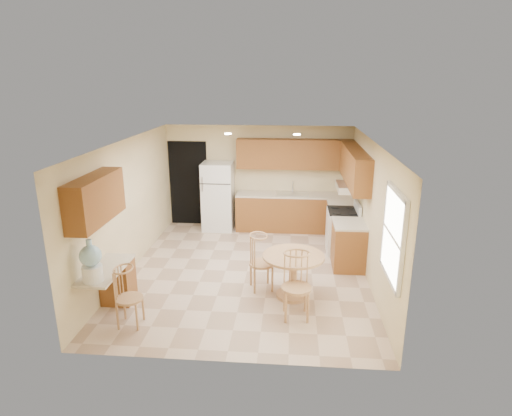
# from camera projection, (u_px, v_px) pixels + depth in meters

# --- Properties ---
(floor) EXTENTS (5.50, 5.50, 0.00)m
(floor) POSITION_uv_depth(u_px,v_px,m) (247.00, 271.00, 8.24)
(floor) COLOR #CAAD92
(floor) RESTS_ON ground
(ceiling) EXTENTS (4.50, 5.50, 0.02)m
(ceiling) POSITION_uv_depth(u_px,v_px,m) (246.00, 142.00, 7.51)
(ceiling) COLOR white
(ceiling) RESTS_ON wall_back
(wall_back) EXTENTS (4.50, 0.02, 2.50)m
(wall_back) POSITION_uv_depth(u_px,v_px,m) (258.00, 177.00, 10.50)
(wall_back) COLOR beige
(wall_back) RESTS_ON floor
(wall_front) EXTENTS (4.50, 0.02, 2.50)m
(wall_front) POSITION_uv_depth(u_px,v_px,m) (223.00, 275.00, 5.25)
(wall_front) COLOR beige
(wall_front) RESTS_ON floor
(wall_left) EXTENTS (0.02, 5.50, 2.50)m
(wall_left) POSITION_uv_depth(u_px,v_px,m) (128.00, 207.00, 8.06)
(wall_left) COLOR beige
(wall_left) RESTS_ON floor
(wall_right) EXTENTS (0.02, 5.50, 2.50)m
(wall_right) POSITION_uv_depth(u_px,v_px,m) (371.00, 213.00, 7.70)
(wall_right) COLOR beige
(wall_right) RESTS_ON floor
(doorway) EXTENTS (0.90, 0.02, 2.10)m
(doorway) POSITION_uv_depth(u_px,v_px,m) (189.00, 183.00, 10.68)
(doorway) COLOR black
(doorway) RESTS_ON floor
(base_cab_back) EXTENTS (2.75, 0.60, 0.87)m
(base_cab_back) POSITION_uv_depth(u_px,v_px,m) (293.00, 213.00, 10.38)
(base_cab_back) COLOR brown
(base_cab_back) RESTS_ON floor
(counter_back) EXTENTS (2.75, 0.63, 0.04)m
(counter_back) POSITION_uv_depth(u_px,v_px,m) (294.00, 195.00, 10.25)
(counter_back) COLOR beige
(counter_back) RESTS_ON base_cab_back
(base_cab_right_a) EXTENTS (0.60, 0.59, 0.87)m
(base_cab_right_a) POSITION_uv_depth(u_px,v_px,m) (340.00, 222.00, 9.73)
(base_cab_right_a) COLOR brown
(base_cab_right_a) RESTS_ON floor
(counter_right_a) EXTENTS (0.63, 0.59, 0.04)m
(counter_right_a) POSITION_uv_depth(u_px,v_px,m) (342.00, 203.00, 9.59)
(counter_right_a) COLOR beige
(counter_right_a) RESTS_ON base_cab_right_a
(base_cab_right_b) EXTENTS (0.60, 0.80, 0.87)m
(base_cab_right_b) POSITION_uv_depth(u_px,v_px,m) (348.00, 246.00, 8.34)
(base_cab_right_b) COLOR brown
(base_cab_right_b) RESTS_ON floor
(counter_right_b) EXTENTS (0.63, 0.80, 0.04)m
(counter_right_b) POSITION_uv_depth(u_px,v_px,m) (350.00, 224.00, 8.21)
(counter_right_b) COLOR beige
(counter_right_b) RESTS_ON base_cab_right_b
(upper_cab_back) EXTENTS (2.75, 0.33, 0.70)m
(upper_cab_back) POSITION_uv_depth(u_px,v_px,m) (295.00, 154.00, 10.10)
(upper_cab_back) COLOR brown
(upper_cab_back) RESTS_ON wall_back
(upper_cab_right) EXTENTS (0.33, 2.42, 0.70)m
(upper_cab_right) POSITION_uv_depth(u_px,v_px,m) (354.00, 166.00, 8.69)
(upper_cab_right) COLOR brown
(upper_cab_right) RESTS_ON wall_right
(upper_cab_left) EXTENTS (0.33, 1.40, 0.70)m
(upper_cab_left) POSITION_uv_depth(u_px,v_px,m) (96.00, 199.00, 6.34)
(upper_cab_left) COLOR brown
(upper_cab_left) RESTS_ON wall_left
(sink) EXTENTS (0.78, 0.44, 0.01)m
(sink) POSITION_uv_depth(u_px,v_px,m) (293.00, 194.00, 10.24)
(sink) COLOR silver
(sink) RESTS_ON counter_back
(range_hood) EXTENTS (0.50, 0.76, 0.14)m
(range_hood) POSITION_uv_depth(u_px,v_px,m) (349.00, 187.00, 8.79)
(range_hood) COLOR silver
(range_hood) RESTS_ON upper_cab_right
(desk_pedestal) EXTENTS (0.48, 0.42, 0.72)m
(desk_pedestal) POSITION_uv_depth(u_px,v_px,m) (118.00, 282.00, 7.04)
(desk_pedestal) COLOR brown
(desk_pedestal) RESTS_ON floor
(desk_top) EXTENTS (0.50, 1.20, 0.04)m
(desk_top) POSITION_uv_depth(u_px,v_px,m) (106.00, 270.00, 6.56)
(desk_top) COLOR beige
(desk_top) RESTS_ON desk_pedestal
(window) EXTENTS (0.06, 1.12, 1.30)m
(window) POSITION_uv_depth(u_px,v_px,m) (394.00, 236.00, 5.86)
(window) COLOR white
(window) RESTS_ON wall_right
(can_light_a) EXTENTS (0.14, 0.14, 0.02)m
(can_light_a) POSITION_uv_depth(u_px,v_px,m) (228.00, 134.00, 8.70)
(can_light_a) COLOR white
(can_light_a) RESTS_ON ceiling
(can_light_b) EXTENTS (0.14, 0.14, 0.02)m
(can_light_b) POSITION_uv_depth(u_px,v_px,m) (297.00, 134.00, 8.59)
(can_light_b) COLOR white
(can_light_b) RESTS_ON ceiling
(refrigerator) EXTENTS (0.73, 0.71, 1.65)m
(refrigerator) POSITION_uv_depth(u_px,v_px,m) (218.00, 196.00, 10.36)
(refrigerator) COLOR white
(refrigerator) RESTS_ON floor
(stove) EXTENTS (0.65, 0.76, 1.09)m
(stove) POSITION_uv_depth(u_px,v_px,m) (343.00, 231.00, 9.07)
(stove) COLOR white
(stove) RESTS_ON floor
(dining_table) EXTENTS (1.03, 1.03, 0.76)m
(dining_table) POSITION_uv_depth(u_px,v_px,m) (293.00, 270.00, 7.15)
(dining_table) COLOR tan
(dining_table) RESTS_ON floor
(chair_table_a) EXTENTS (0.44, 0.57, 1.00)m
(chair_table_a) POSITION_uv_depth(u_px,v_px,m) (261.00, 259.00, 7.31)
(chair_table_a) COLOR tan
(chair_table_a) RESTS_ON floor
(chair_table_b) EXTENTS (0.46, 0.46, 1.05)m
(chair_table_b) POSITION_uv_depth(u_px,v_px,m) (297.00, 283.00, 6.39)
(chair_table_b) COLOR tan
(chair_table_b) RESTS_ON floor
(chair_desk) EXTENTS (0.41, 0.52, 0.92)m
(chair_desk) POSITION_uv_depth(u_px,v_px,m) (126.00, 294.00, 6.22)
(chair_desk) COLOR tan
(chair_desk) RESTS_ON floor
(water_crock) EXTENTS (0.31, 0.31, 0.64)m
(water_crock) POSITION_uv_depth(u_px,v_px,m) (91.00, 263.00, 6.07)
(water_crock) COLOR white
(water_crock) RESTS_ON desk_top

